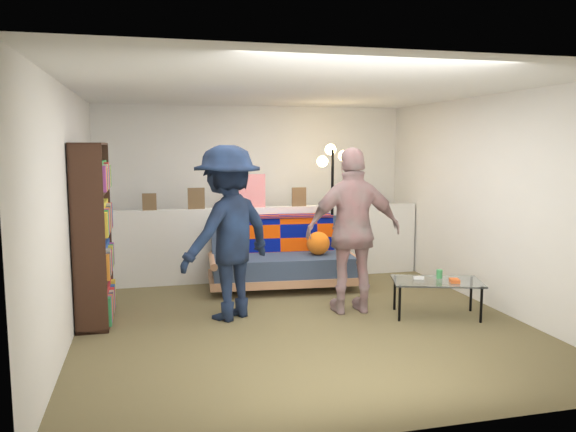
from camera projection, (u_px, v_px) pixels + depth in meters
The scene contains 10 objects.
ground at pixel (297, 318), 6.01m from camera, with size 5.00×5.00×0.00m, color brown.
room_shell at pixel (286, 160), 6.26m from camera, with size 4.60×5.05×2.45m.
half_wall_ledge at pixel (263, 243), 7.68m from camera, with size 4.45×0.15×1.00m, color silver.
ledge_decor at pixel (247, 195), 7.53m from camera, with size 2.97×0.02×0.45m.
futon_sofa at pixel (284, 259), 7.25m from camera, with size 1.95×1.04×0.81m.
bookshelf at pixel (93, 239), 5.81m from camera, with size 0.31×0.93×1.86m.
coffee_table at pixel (437, 283), 6.03m from camera, with size 1.05×0.77×0.49m.
floor_lamp at pixel (332, 184), 7.52m from camera, with size 0.42×0.34×1.85m.
person_left at pixel (228, 233), 5.91m from camera, with size 1.19×0.68×1.84m, color black.
person_right at pixel (354, 231), 6.12m from camera, with size 1.06×0.44×1.81m, color #D08688.
Camera 1 is at (-1.50, -5.63, 1.84)m, focal length 35.00 mm.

